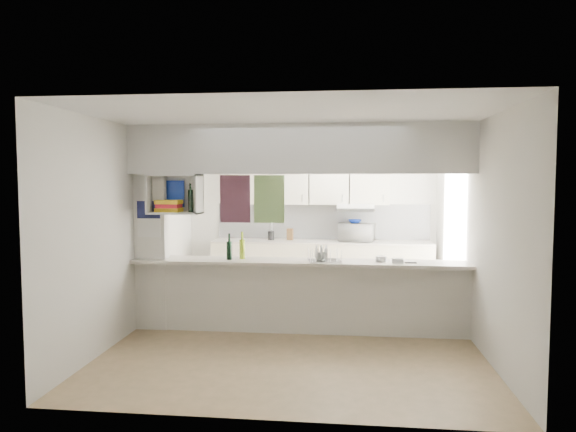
# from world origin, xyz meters

# --- Properties ---
(floor) EXTENTS (4.80, 4.80, 0.00)m
(floor) POSITION_xyz_m (0.00, 0.00, 0.00)
(floor) COLOR #8E7952
(floor) RESTS_ON ground
(ceiling) EXTENTS (4.80, 4.80, 0.00)m
(ceiling) POSITION_xyz_m (0.00, 0.00, 2.60)
(ceiling) COLOR white
(ceiling) RESTS_ON wall_back
(wall_back) EXTENTS (4.20, 0.00, 4.20)m
(wall_back) POSITION_xyz_m (0.00, 2.40, 1.30)
(wall_back) COLOR silver
(wall_back) RESTS_ON floor
(wall_left) EXTENTS (0.00, 4.80, 4.80)m
(wall_left) POSITION_xyz_m (-2.10, 0.00, 1.30)
(wall_left) COLOR silver
(wall_left) RESTS_ON floor
(wall_right) EXTENTS (0.00, 4.80, 4.80)m
(wall_right) POSITION_xyz_m (2.10, 0.00, 1.30)
(wall_right) COLOR silver
(wall_right) RESTS_ON floor
(servery_partition) EXTENTS (4.20, 0.50, 2.60)m
(servery_partition) POSITION_xyz_m (-0.17, 0.00, 1.66)
(servery_partition) COLOR silver
(servery_partition) RESTS_ON floor
(cubby_shelf) EXTENTS (0.65, 0.35, 0.50)m
(cubby_shelf) POSITION_xyz_m (-1.57, -0.06, 1.71)
(cubby_shelf) COLOR white
(cubby_shelf) RESTS_ON bulkhead
(kitchen_run) EXTENTS (3.60, 0.63, 2.24)m
(kitchen_run) POSITION_xyz_m (0.16, 2.14, 0.83)
(kitchen_run) COLOR beige
(kitchen_run) RESTS_ON floor
(microwave) EXTENTS (0.63, 0.52, 0.30)m
(microwave) POSITION_xyz_m (0.78, 2.12, 1.07)
(microwave) COLOR white
(microwave) RESTS_ON bench_top
(bowl) EXTENTS (0.23, 0.23, 0.06)m
(bowl) POSITION_xyz_m (0.75, 2.11, 1.25)
(bowl) COLOR navy
(bowl) RESTS_ON microwave
(dish_rack) EXTENTS (0.44, 0.36, 0.21)m
(dish_rack) POSITION_xyz_m (0.33, -0.05, 1.00)
(dish_rack) COLOR silver
(dish_rack) RESTS_ON breakfast_bar
(cup) EXTENTS (0.13, 0.13, 0.10)m
(cup) POSITION_xyz_m (0.27, -0.04, 0.99)
(cup) COLOR white
(cup) RESTS_ON dish_rack
(wine_bottles) EXTENTS (0.22, 0.15, 0.35)m
(wine_bottles) POSITION_xyz_m (-0.80, 0.02, 1.05)
(wine_bottles) COLOR black
(wine_bottles) RESTS_ON breakfast_bar
(plastic_tubs) EXTENTS (0.49, 0.21, 0.07)m
(plastic_tubs) POSITION_xyz_m (1.11, -0.02, 0.95)
(plastic_tubs) COLOR silver
(plastic_tubs) RESTS_ON breakfast_bar
(utensil_jar) EXTENTS (0.11, 0.11, 0.15)m
(utensil_jar) POSITION_xyz_m (-0.65, 2.15, 0.99)
(utensil_jar) COLOR black
(utensil_jar) RESTS_ON bench_top
(knife_block) EXTENTS (0.11, 0.10, 0.19)m
(knife_block) POSITION_xyz_m (-0.33, 2.18, 1.02)
(knife_block) COLOR brown
(knife_block) RESTS_ON bench_top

